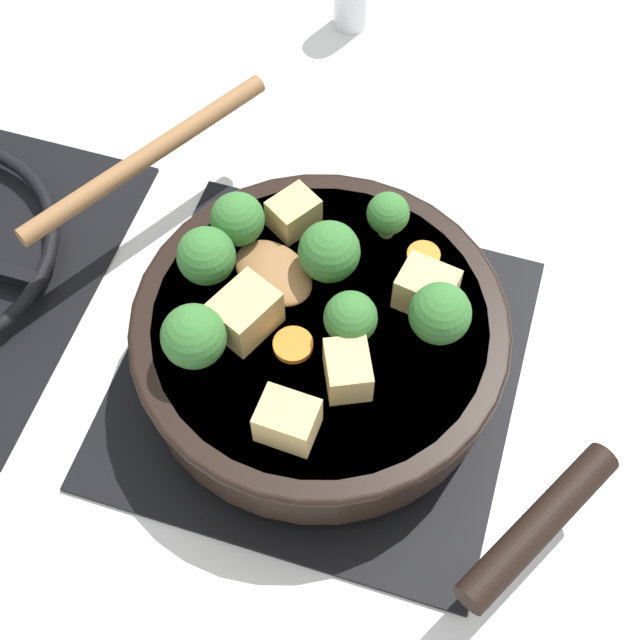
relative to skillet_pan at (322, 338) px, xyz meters
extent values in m
plane|color=silver|center=(0.00, 0.00, -0.06)|extent=(2.40, 2.40, 0.00)
cube|color=black|center=(0.00, 0.00, -0.05)|extent=(0.31, 0.31, 0.01)
torus|color=black|center=(0.00, 0.00, -0.04)|extent=(0.24, 0.24, 0.01)
cube|color=black|center=(0.00, 0.00, -0.04)|extent=(0.01, 0.23, 0.01)
cube|color=black|center=(0.00, 0.00, -0.04)|extent=(0.23, 0.01, 0.01)
cylinder|color=black|center=(0.00, 0.00, 0.00)|extent=(0.27, 0.27, 0.05)
cylinder|color=#5B3316|center=(0.00, 0.00, 0.00)|extent=(0.25, 0.25, 0.05)
torus|color=black|center=(0.00, 0.00, 0.02)|extent=(0.28, 0.28, 0.01)
cylinder|color=black|center=(-0.10, -0.18, 0.01)|extent=(0.14, 0.09, 0.02)
ellipsoid|color=olive|center=(0.03, 0.05, 0.03)|extent=(0.08, 0.08, 0.01)
cylinder|color=olive|center=(0.10, 0.18, 0.03)|extent=(0.22, 0.13, 0.02)
cube|color=#DBB770|center=(-0.04, -0.03, 0.04)|extent=(0.05, 0.04, 0.03)
cube|color=#DBB770|center=(0.04, -0.07, 0.04)|extent=(0.04, 0.05, 0.03)
cube|color=#DBB770|center=(-0.02, 0.05, 0.04)|extent=(0.05, 0.05, 0.04)
cube|color=#DBB770|center=(0.08, 0.05, 0.04)|extent=(0.04, 0.04, 0.03)
cube|color=#DBB770|center=(-0.09, 0.00, 0.04)|extent=(0.03, 0.04, 0.03)
cylinder|color=#709956|center=(0.05, 0.08, 0.03)|extent=(0.01, 0.01, 0.01)
sphere|color=#387533|center=(0.05, 0.08, 0.05)|extent=(0.04, 0.04, 0.04)
cylinder|color=#709956|center=(0.09, -0.02, 0.03)|extent=(0.01, 0.01, 0.01)
sphere|color=#387533|center=(0.09, -0.02, 0.05)|extent=(0.03, 0.03, 0.03)
cylinder|color=#709956|center=(0.01, 0.09, 0.03)|extent=(0.01, 0.01, 0.01)
sphere|color=#387533|center=(0.01, 0.09, 0.05)|extent=(0.04, 0.04, 0.04)
cylinder|color=#709956|center=(-0.05, 0.08, 0.03)|extent=(0.01, 0.01, 0.01)
sphere|color=#387533|center=(-0.05, 0.08, 0.05)|extent=(0.05, 0.05, 0.05)
cylinder|color=#709956|center=(-0.01, -0.02, 0.03)|extent=(0.01, 0.01, 0.01)
sphere|color=#387533|center=(-0.01, -0.02, 0.05)|extent=(0.04, 0.04, 0.04)
cylinder|color=#709956|center=(0.04, 0.01, 0.03)|extent=(0.01, 0.01, 0.01)
sphere|color=#387533|center=(0.04, 0.01, 0.05)|extent=(0.05, 0.05, 0.05)
cylinder|color=#709956|center=(0.01, -0.08, 0.03)|extent=(0.01, 0.01, 0.01)
sphere|color=#387533|center=(0.01, -0.08, 0.05)|extent=(0.04, 0.04, 0.04)
cylinder|color=orange|center=(-0.03, 0.01, 0.03)|extent=(0.03, 0.03, 0.01)
cylinder|color=orange|center=(0.08, -0.06, 0.03)|extent=(0.03, 0.03, 0.01)
camera|label=1|loc=(-0.32, -0.10, 0.58)|focal=50.00mm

